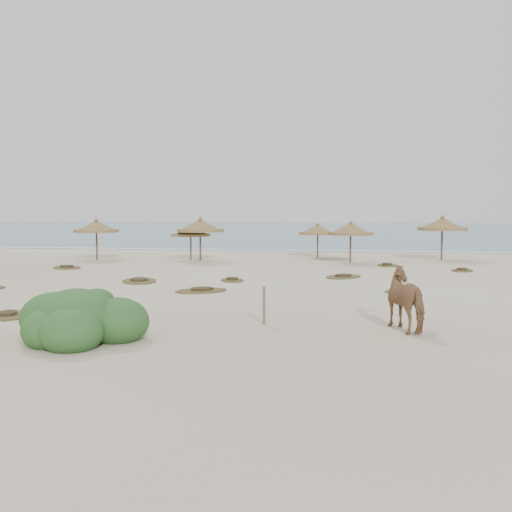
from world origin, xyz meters
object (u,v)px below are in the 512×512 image
object	(u,v)px
palapa_1	(191,232)
palapa_0	(96,227)
horse	(410,299)
bush	(79,321)

from	to	relation	value
palapa_1	palapa_0	bearing A→B (deg)	-174.98
horse	bush	world-z (taller)	horse
palapa_1	horse	bearing A→B (deg)	-60.40
horse	bush	xyz separation A→B (m)	(-8.50, -2.54, -0.36)
palapa_1	horse	xyz separation A→B (m)	(11.70, -20.60, -1.01)
palapa_0	bush	world-z (taller)	palapa_0
palapa_1	horse	world-z (taller)	palapa_1
palapa_0	horse	world-z (taller)	palapa_0
palapa_0	palapa_1	size ratio (longest dim) A/B	1.20
palapa_0	palapa_1	bearing A→B (deg)	5.02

